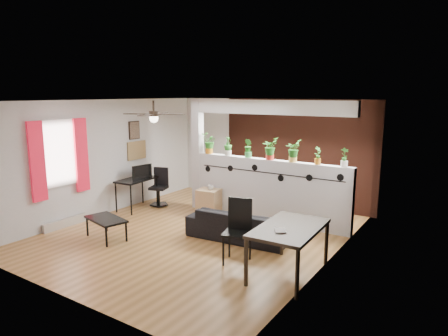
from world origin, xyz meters
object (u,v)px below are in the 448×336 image
potted_plant_4 (293,150)px  ceiling_fan (154,115)px  potted_plant_2 (248,147)px  computer_desk (137,182)px  potted_plant_0 (209,143)px  coffee_table (106,220)px  potted_plant_1 (228,145)px  potted_plant_3 (270,148)px  potted_plant_5 (318,155)px  potted_plant_6 (345,157)px  folding_chair (239,225)px  office_chair (160,189)px  cube_shelf (209,202)px  dining_table (289,232)px  sofa (239,225)px  cup (211,187)px

potted_plant_4 → ceiling_fan: bearing=-139.8°
potted_plant_2 → computer_desk: 2.83m
potted_plant_0 → coffee_table: bearing=-100.7°
computer_desk → potted_plant_1: bearing=24.6°
potted_plant_3 → computer_desk: size_ratio=0.44×
potted_plant_1 → potted_plant_5: bearing=0.0°
potted_plant_0 → potted_plant_6: (3.16, -0.00, -0.05)m
folding_chair → coffee_table: bearing=-168.9°
potted_plant_2 → computer_desk: potted_plant_2 is taller
computer_desk → office_chair: size_ratio=1.15×
cube_shelf → folding_chair: 2.65m
dining_table → folding_chair: size_ratio=1.36×
sofa → cube_shelf: bearing=-40.1°
potted_plant_5 → folding_chair: potted_plant_5 is taller
potted_plant_0 → potted_plant_5: bearing=-0.0°
potted_plant_4 → office_chair: 3.55m
potted_plant_2 → potted_plant_4: (1.05, 0.00, 0.02)m
potted_plant_4 → cube_shelf: potted_plant_4 is taller
potted_plant_4 → cup: (-1.83, -0.34, -0.95)m
potted_plant_4 → sofa: (-0.51, -1.29, -1.32)m
potted_plant_3 → cup: potted_plant_3 is taller
ceiling_fan → cup: (0.30, 1.46, -1.67)m
potted_plant_4 → potted_plant_5: size_ratio=1.27×
computer_desk → folding_chair: (3.59, -1.25, -0.05)m
ceiling_fan → cube_shelf: bearing=80.4°
potted_plant_4 → cup: 2.09m
potted_plant_0 → potted_plant_2: 1.05m
potted_plant_2 → office_chair: potted_plant_2 is taller
potted_plant_5 → potted_plant_6: bearing=0.0°
potted_plant_6 → cup: bearing=-173.3°
potted_plant_1 → office_chair: 2.14m
ceiling_fan → folding_chair: ceiling_fan is taller
dining_table → potted_plant_3: bearing=123.5°
potted_plant_6 → coffee_table: (-3.67, -2.68, -1.19)m
potted_plant_5 → computer_desk: bearing=-167.4°
potted_plant_4 → potted_plant_1: bearing=180.0°
potted_plant_6 → cup: (-2.88, -0.34, -0.91)m
potted_plant_1 → potted_plant_6: potted_plant_1 is taller
potted_plant_0 → cup: 1.06m
computer_desk → coffee_table: size_ratio=1.11×
folding_chair → potted_plant_3: bearing=104.0°
dining_table → ceiling_fan: bearing=172.6°
potted_plant_6 → dining_table: size_ratio=0.26×
potted_plant_5 → potted_plant_1: bearing=180.0°
potted_plant_3 → potted_plant_4: size_ratio=1.02×
office_chair → dining_table: (4.25, -1.80, 0.28)m
potted_plant_6 → dining_table: bearing=-93.4°
coffee_table → potted_plant_1: bearing=68.9°
potted_plant_5 → dining_table: size_ratio=0.25×
office_chair → folding_chair: bearing=-27.9°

